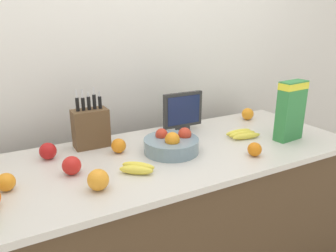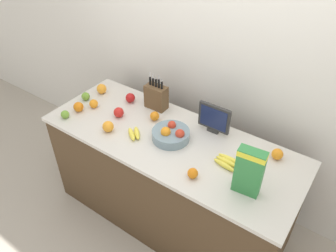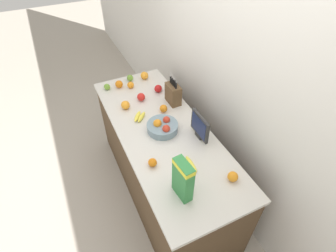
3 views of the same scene
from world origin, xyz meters
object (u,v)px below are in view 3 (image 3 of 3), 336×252
(fruit_bowl, at_px, (162,127))
(orange_mid_right, at_px, (163,108))
(knife_block, at_px, (173,94))
(apple_middle, at_px, (107,87))
(banana_bunch_right, at_px, (139,117))
(orange_mid_left, at_px, (119,84))
(orange_front_left, at_px, (233,177))
(apple_by_knife_block, at_px, (141,97))
(orange_near_bowl, at_px, (125,105))
(orange_by_cereal, at_px, (144,76))
(cereal_box, at_px, (183,179))
(orange_front_right, at_px, (131,85))
(small_monitor, at_px, (200,126))
(orange_front_center, at_px, (152,163))
(apple_front, at_px, (130,78))
(apple_rear, at_px, (158,89))
(banana_bunch_left, at_px, (187,165))

(fruit_bowl, xyz_separation_m, orange_mid_right, (-0.24, 0.12, -0.01))
(knife_block, distance_m, apple_middle, 0.74)
(banana_bunch_right, distance_m, orange_mid_left, 0.58)
(orange_front_left, bearing_deg, apple_middle, -161.63)
(apple_by_knife_block, xyz_separation_m, orange_near_bowl, (0.06, -0.19, 0.00))
(orange_by_cereal, bearing_deg, cereal_box, -11.76)
(cereal_box, bearing_deg, orange_front_right, 169.80)
(small_monitor, height_order, fruit_bowl, small_monitor)
(orange_front_center, xyz_separation_m, orange_front_right, (-1.09, 0.20, 0.00))
(apple_front, xyz_separation_m, orange_mid_left, (0.08, -0.15, 0.01))
(fruit_bowl, bearing_deg, orange_near_bowl, -155.91)
(apple_front, xyz_separation_m, orange_front_right, (0.14, -0.04, 0.00))
(apple_rear, bearing_deg, small_monitor, 3.16)
(apple_middle, height_order, orange_front_center, orange_front_center)
(banana_bunch_left, relative_size, apple_rear, 2.21)
(small_monitor, bearing_deg, orange_mid_right, -163.93)
(orange_front_right, bearing_deg, orange_mid_left, -119.35)
(fruit_bowl, bearing_deg, orange_mid_right, 153.30)
(banana_bunch_left, height_order, orange_front_right, orange_front_right)
(banana_bunch_right, bearing_deg, small_monitor, 39.47)
(apple_rear, xyz_separation_m, orange_by_cereal, (-0.30, -0.04, 0.00))
(orange_near_bowl, distance_m, orange_front_left, 1.23)
(orange_front_left, bearing_deg, fruit_bowl, -161.07)
(apple_front, bearing_deg, orange_near_bowl, -24.21)
(apple_rear, xyz_separation_m, orange_front_center, (0.89, -0.44, -0.01))
(orange_front_right, bearing_deg, apple_front, 163.35)
(knife_block, relative_size, orange_front_right, 4.31)
(orange_mid_right, bearing_deg, apple_rear, 164.96)
(small_monitor, height_order, orange_near_bowl, small_monitor)
(apple_rear, xyz_separation_m, orange_front_right, (-0.20, -0.24, -0.00))
(orange_mid_left, bearing_deg, orange_front_center, -4.69)
(orange_front_center, bearing_deg, orange_by_cereal, 161.26)
(apple_rear, relative_size, orange_mid_left, 0.99)
(apple_middle, bearing_deg, knife_block, 46.93)
(banana_bunch_left, distance_m, apple_rear, 1.04)
(orange_front_center, xyz_separation_m, orange_mid_right, (-0.57, 0.35, 0.00))
(orange_front_center, distance_m, orange_mid_left, 1.15)
(apple_middle, height_order, orange_by_cereal, orange_by_cereal)
(orange_front_left, bearing_deg, cereal_box, -97.85)
(apple_middle, height_order, orange_front_right, orange_front_right)
(small_monitor, distance_m, apple_by_knife_block, 0.76)
(apple_front, xyz_separation_m, orange_front_left, (1.60, 0.23, 0.00))
(knife_block, bearing_deg, apple_middle, -133.07)
(apple_front, bearing_deg, orange_mid_left, -63.06)
(knife_block, distance_m, orange_mid_left, 0.64)
(knife_block, distance_m, apple_rear, 0.25)
(apple_rear, bearing_deg, banana_bunch_left, -11.44)
(orange_front_right, bearing_deg, orange_near_bowl, -27.24)
(fruit_bowl, relative_size, orange_by_cereal, 3.18)
(banana_bunch_right, distance_m, apple_rear, 0.46)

